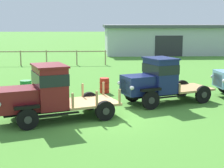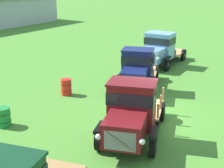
% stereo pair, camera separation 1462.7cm
% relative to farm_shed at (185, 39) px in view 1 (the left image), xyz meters
% --- Properties ---
extents(ground_plane, '(240.00, 240.00, 0.00)m').
position_rel_farm_shed_xyz_m(ground_plane, '(-11.08, -29.60, -1.82)').
color(ground_plane, '#47842D').
extents(farm_shed, '(20.88, 9.79, 3.60)m').
position_rel_farm_shed_xyz_m(farm_shed, '(0.00, 0.00, 0.00)').
color(farm_shed, '#B2B7BC').
rests_on(farm_shed, ground).
extents(paddock_fence, '(13.28, 0.58, 1.39)m').
position_rel_farm_shed_xyz_m(paddock_fence, '(-17.17, -11.79, -0.86)').
color(paddock_fence, '#997F60').
rests_on(paddock_fence, ground).
extents(vintage_truck_second_in_line, '(5.32, 3.44, 2.32)m').
position_rel_farm_shed_xyz_m(vintage_truck_second_in_line, '(-13.63, -30.03, -0.63)').
color(vintage_truck_second_in_line, black).
rests_on(vintage_truck_second_in_line, ground).
extents(vintage_truck_midrow_center, '(5.01, 3.34, 2.29)m').
position_rel_farm_shed_xyz_m(vintage_truck_midrow_center, '(-8.53, -27.36, -0.61)').
color(vintage_truck_midrow_center, black).
rests_on(vintage_truck_midrow_center, ground).
extents(oil_drum_beside_row, '(0.57, 0.57, 0.86)m').
position_rel_farm_shed_xyz_m(oil_drum_beside_row, '(-11.07, -24.59, -1.39)').
color(oil_drum_beside_row, red).
rests_on(oil_drum_beside_row, ground).
extents(oil_drum_near_fence, '(0.65, 0.65, 0.82)m').
position_rel_farm_shed_xyz_m(oil_drum_near_fence, '(-15.45, -24.94, -1.41)').
color(oil_drum_near_fence, '#1E7F33').
rests_on(oil_drum_near_fence, ground).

